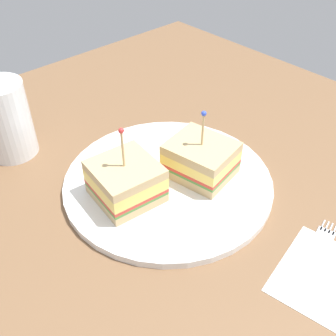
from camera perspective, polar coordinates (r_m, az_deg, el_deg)
The scene contains 7 objects.
ground_plane at distance 58.28cm, azimuth -0.00°, elevation -3.04°, with size 91.47×91.47×2.00cm, color brown.
plate at distance 57.27cm, azimuth -0.00°, elevation -1.93°, with size 29.16×29.16×1.01cm, color white.
sandwich_half_front at distance 56.52cm, azimuth 4.63°, elevation 1.28°, with size 9.89×8.96×10.26cm.
sandwich_half_back at distance 52.93cm, azimuth -5.96°, elevation -1.84°, with size 9.03×8.88×10.86cm.
drink_glass at distance 65.01cm, azimuth -21.77°, elevation 6.04°, with size 7.42×7.42×11.65cm.
napkin at distance 50.26cm, azimuth 21.47°, elevation -14.21°, with size 11.64×10.47×0.15cm, color white.
fork at distance 52.78cm, azimuth 20.49°, elevation -10.35°, with size 4.20×12.43×0.35cm.
Camera 1 is at (-31.55, 29.00, 38.50)cm, focal length 43.46 mm.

